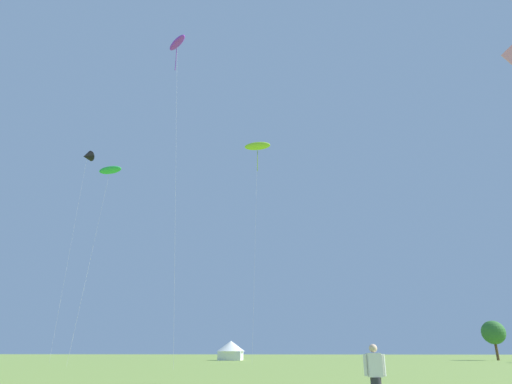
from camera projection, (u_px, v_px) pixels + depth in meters
name	position (u px, v px, depth m)	size (l,w,h in m)	color
kite_lime_parafoil	(257.00, 146.00, 63.30)	(3.96, 3.04, 30.38)	#99DB2D
kite_green_parafoil	(110.00, 170.00, 53.74)	(3.49, 2.11, 23.18)	green
kite_black_delta	(87.00, 156.00, 68.46)	(2.41, 2.54, 31.54)	black
kite_purple_parafoil	(177.00, 43.00, 51.95)	(3.90, 3.36, 36.97)	purple
person_spectator	(376.00, 379.00, 11.43)	(0.57, 0.28, 1.73)	#2D2D33
festival_tent_center	(231.00, 349.00, 74.92)	(4.91, 4.91, 3.19)	white
tree_distant_left	(493.00, 333.00, 75.29)	(3.95, 3.95, 6.52)	brown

